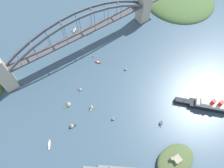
{
  "coord_description": "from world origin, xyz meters",
  "views": [
    {
      "loc": [
        77.27,
        193.79,
        255.51
      ],
      "look_at": [
        0.0,
        78.73,
        8.0
      ],
      "focal_mm": 34.23,
      "sensor_mm": 36.0,
      "label": 1
    }
  ],
  "objects": [
    {
      "name": "small_boat_8",
      "position": [
        105.25,
        102.41,
        0.82
      ],
      "size": [
        6.99,
        10.89,
        2.33
      ],
      "color": "silver",
      "rests_on": "ground"
    },
    {
      "name": "small_boat_3",
      "position": [
        38.05,
        58.54,
        3.09
      ],
      "size": [
        5.85,
        6.15,
        6.69
      ],
      "color": "brown",
      "rests_on": "ground"
    },
    {
      "name": "seaplane_taxiing_near_bridge",
      "position": [
        -26.27,
        -22.66,
        2.29
      ],
      "size": [
        9.74,
        9.08,
        5.22
      ],
      "color": "#B7B7B2",
      "rests_on": "ground"
    },
    {
      "name": "harbor_arch_bridge",
      "position": [
        0.0,
        -0.0,
        30.58
      ],
      "size": [
        289.0,
        17.27,
        67.13
      ],
      "color": "#BCB29E",
      "rests_on": "ground"
    },
    {
      "name": "ground_plane",
      "position": [
        0.0,
        0.0,
        0.0
      ],
      "size": [
        1400.0,
        1400.0,
        0.0
      ],
      "primitive_type": "plane",
      "color": "#385166"
    },
    {
      "name": "fort_island_mid_harbor",
      "position": [
        -5.31,
        198.56,
        4.98
      ],
      "size": [
        45.5,
        32.79,
        14.65
      ],
      "color": "#4C6038",
      "rests_on": "ground"
    },
    {
      "name": "ocean_liner",
      "position": [
        -88.35,
        174.75,
        5.84
      ],
      "size": [
        68.61,
        69.97,
        19.87
      ],
      "color": "black",
      "rests_on": "ground"
    },
    {
      "name": "small_boat_5",
      "position": [
        62.16,
        69.4,
        5.22
      ],
      "size": [
        10.56,
        6.79,
        11.23
      ],
      "color": "gold",
      "rests_on": "ground"
    },
    {
      "name": "seaplane_second_in_formation",
      "position": [
        -6.87,
        -38.34,
        1.83
      ],
      "size": [
        8.92,
        8.41,
        4.83
      ],
      "color": "#B7B7B2",
      "rests_on": "ground"
    },
    {
      "name": "small_boat_0",
      "position": [
        24.3,
        117.92,
        3.88
      ],
      "size": [
        6.86,
        4.42,
        8.16
      ],
      "color": "#234C8C",
      "rests_on": "ground"
    },
    {
      "name": "small_boat_4",
      "position": [
        -21.98,
        155.65,
        4.7
      ],
      "size": [
        7.82,
        7.37,
        9.99
      ],
      "color": "#234C8C",
      "rests_on": "ground"
    },
    {
      "name": "small_boat_6",
      "position": [
        72.14,
        97.32,
        4.77
      ],
      "size": [
        8.59,
        6.13,
        10.27
      ],
      "color": "black",
      "rests_on": "ground"
    },
    {
      "name": "small_boat_1",
      "position": [
        -5.25,
        33.58,
        0.84
      ],
      "size": [
        6.56,
        8.43,
        2.32
      ],
      "color": "#B2231E",
      "rests_on": "ground"
    },
    {
      "name": "small_boat_7",
      "position": [
        -32.14,
        66.19,
        3.48
      ],
      "size": [
        7.03,
        4.63,
        7.48
      ],
      "color": "#2D6B3D",
      "rests_on": "ground"
    },
    {
      "name": "small_boat_2",
      "position": [
        39.23,
        89.41,
        4.25
      ],
      "size": [
        6.83,
        6.74,
        9.09
      ],
      "color": "gold",
      "rests_on": "ground"
    },
    {
      "name": "channel_marker_buoy",
      "position": [
        -4.35,
        21.07,
        1.12
      ],
      "size": [
        2.2,
        2.2,
        2.75
      ],
      "color": "red",
      "rests_on": "ground"
    }
  ]
}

